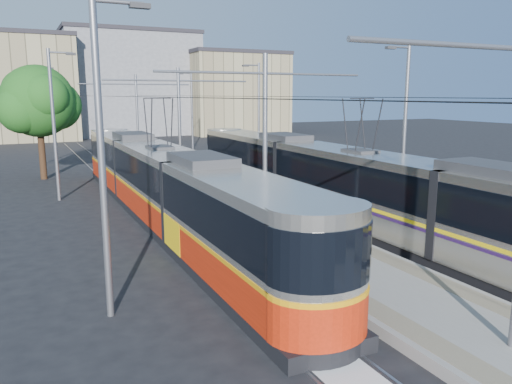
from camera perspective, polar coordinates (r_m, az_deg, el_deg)
ground at (r=15.20m, az=14.92°, el=-11.16°), size 160.00×160.00×0.00m
platform at (r=29.63m, az=-6.82°, el=0.29°), size 4.00×50.00×0.30m
tactile_strip_left at (r=29.18m, az=-9.52°, el=0.36°), size 0.70×50.00×0.01m
tactile_strip_right at (r=30.09m, az=-4.22°, el=0.80°), size 0.70×50.00×0.01m
rails at (r=29.66m, az=-6.82°, el=0.03°), size 8.71×70.00×0.03m
track_arrow at (r=11.06m, az=10.48°, el=-19.85°), size 1.20×5.00×0.01m
tram_left at (r=22.98m, az=-10.80°, el=0.99°), size 2.43×28.12×5.50m
tram_right at (r=21.59m, az=11.66°, el=0.71°), size 2.43×32.20×5.50m
catenary at (r=26.46m, az=-5.02°, el=8.58°), size 9.20×70.00×7.00m
street_lamps at (r=32.96m, az=-9.27°, el=8.37°), size 15.18×38.22×8.00m
shelter at (r=27.75m, az=-5.76°, el=2.36°), size 0.67×1.04×2.25m
tree at (r=36.70m, az=-23.18°, el=9.39°), size 5.23×4.83×7.59m
building_left at (r=70.59m, az=-26.68°, el=10.63°), size 16.32×12.24×13.02m
building_centre at (r=76.16m, az=-14.34°, el=11.91°), size 18.36×14.28×14.40m
building_right at (r=74.59m, az=-2.54°, el=11.23°), size 14.28×10.20×11.73m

